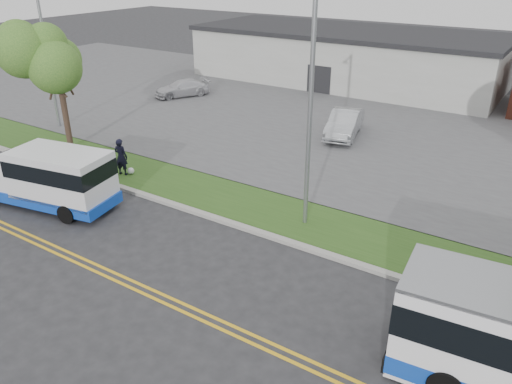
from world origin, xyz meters
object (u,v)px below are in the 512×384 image
Objects in this scene: streetlight_near at (310,98)px; tree_west at (56,57)px; shuttle_bus at (50,177)px; pedestrian at (121,157)px; parked_car_b at (182,88)px; parked_car_a at (344,123)px; streetlight_far at (46,56)px.

tree_west is at bearing 178.20° from streetlight_near.
streetlight_near is 11.54m from shuttle_bus.
pedestrian is 0.44× the size of parked_car_b.
tree_west is 1.49× the size of parked_car_a.
shuttle_bus is at bearing -38.07° from streetlight_far.
streetlight_near reaches higher than tree_west.
tree_west reaches higher than parked_car_b.
pedestrian is (5.15, -0.97, -4.10)m from tree_west.
pedestrian reaches higher than parked_car_a.
shuttle_bus reaches higher than parked_car_a.
streetlight_far is at bearing -69.73° from parked_car_b.
parked_car_b is (-7.47, 13.20, -0.32)m from pedestrian.
streetlight_far is 1.91× the size of parked_car_b.
pedestrian is 15.17m from parked_car_b.
pedestrian is (0.10, 3.91, -0.36)m from shuttle_bus.
streetlight_far is 11.92m from shuttle_bus.
tree_west is 6.66m from pedestrian.
parked_car_b is (1.69, 10.01, -3.77)m from streetlight_far.
pedestrian is (-9.85, -0.50, -4.21)m from streetlight_near.
streetlight_near is 5.15× the size of pedestrian.
pedestrian is 13.19m from parked_car_a.
shuttle_bus is 3.93m from pedestrian.
streetlight_far reaches higher than shuttle_bus.
streetlight_near is at bearing -8.05° from streetlight_far.
shuttle_bus is at bearing 74.54° from pedestrian.
tree_west reaches higher than parked_car_a.
parked_car_a is at bearing 41.01° from tree_west.
pedestrian is at bearing -30.66° from parked_car_b.
streetlight_far is (-19.00, 2.69, -0.76)m from streetlight_near.
streetlight_far is 10.29m from pedestrian.
parked_car_a is at bearing -134.86° from pedestrian.
shuttle_bus is 3.79× the size of pedestrian.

